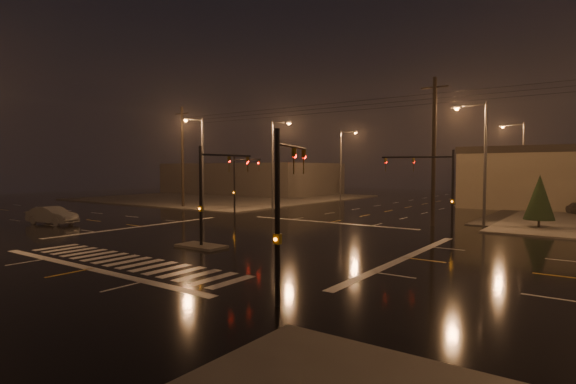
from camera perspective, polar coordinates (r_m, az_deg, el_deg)
name	(u,v)px	position (r m, az deg, el deg)	size (l,w,h in m)	color
ground	(246,239)	(30.14, -5.41, -5.93)	(140.00, 140.00, 0.00)	black
sidewalk_nw	(226,197)	(72.30, -7.86, -0.68)	(36.00, 36.00, 0.12)	#4B4843
median_island	(201,246)	(27.26, -10.96, -6.76)	(3.00, 1.60, 0.15)	#4B4843
crosswalk	(128,261)	(24.16, -19.66, -8.31)	(15.00, 2.60, 0.01)	beige
stop_bar_near	(91,269)	(23.11, -23.78, -8.90)	(16.00, 0.50, 0.01)	beige
stop_bar_far	(329,222)	(39.04, 5.23, -3.87)	(16.00, 0.50, 0.01)	beige
commercial_block	(251,178)	(84.46, -4.76, 1.72)	(30.00, 18.00, 5.60)	#45403C
signal_mast_median	(212,184)	(27.54, -9.63, 1.05)	(0.25, 4.59, 6.00)	black
signal_mast_ne	(437,181)	(34.15, 18.42, 1.37)	(4.84, 1.86, 6.00)	black
signal_mast_nw	(240,178)	(43.66, -6.17, 1.83)	(4.84, 1.86, 6.00)	black
signal_mast_se	(284,196)	(15.79, -0.53, -0.48)	(1.55, 3.87, 6.00)	black
streetlight_1	(275,158)	(50.82, -1.71, 4.28)	(2.77, 0.32, 10.00)	#38383A
streetlight_2	(343,161)	(64.31, 6.95, 3.99)	(2.77, 0.32, 10.00)	#38383A
streetlight_3	(481,154)	(39.41, 23.33, 4.40)	(2.77, 0.32, 10.00)	#38383A
streetlight_4	(520,159)	(59.11, 27.41, 3.76)	(2.77, 0.32, 10.00)	#38383A
streetlight_5	(200,158)	(48.95, -11.08, 4.27)	(0.32, 2.77, 10.00)	#38383A
utility_pole_0	(182,156)	(55.28, -13.26, 4.43)	(2.20, 0.32, 12.00)	black
utility_pole_1	(434,150)	(38.30, 18.03, 5.04)	(2.20, 0.32, 12.00)	black
conifer_0	(540,197)	(39.86, 29.31, -0.58)	(2.24, 2.24, 4.20)	black
car_crossing	(52,215)	(42.40, -27.75, -2.65)	(1.59, 4.55, 1.50)	slate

